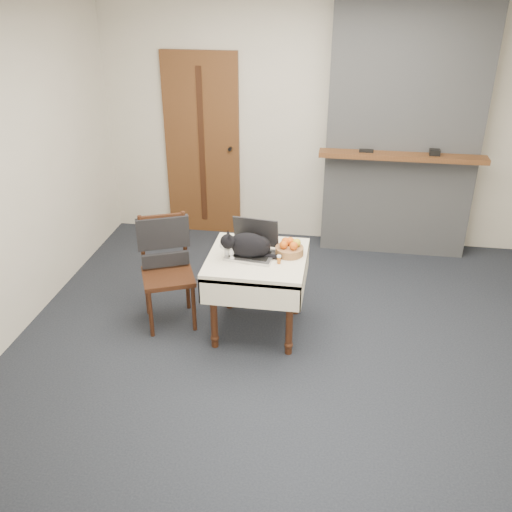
{
  "coord_description": "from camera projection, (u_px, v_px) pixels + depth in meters",
  "views": [
    {
      "loc": [
        0.34,
        -3.94,
        2.77
      ],
      "look_at": [
        -0.29,
        0.01,
        0.72
      ],
      "focal_mm": 40.0,
      "sensor_mm": 36.0,
      "label": 1
    }
  ],
  "objects": [
    {
      "name": "fruit_basket",
      "position": [
        290.0,
        248.0,
        4.55
      ],
      "size": [
        0.23,
        0.23,
        0.13
      ],
      "color": "olive",
      "rests_on": "side_table"
    },
    {
      "name": "desk_clutter",
      "position": [
        283.0,
        253.0,
        4.58
      ],
      "size": [
        0.13,
        0.07,
        0.01
      ],
      "primitive_type": "cube",
      "rotation": [
        0.0,
        0.0,
        0.46
      ],
      "color": "black",
      "rests_on": "side_table"
    },
    {
      "name": "cream_jar",
      "position": [
        228.0,
        252.0,
        4.52
      ],
      "size": [
        0.06,
        0.06,
        0.07
      ],
      "primitive_type": "cylinder",
      "color": "silver",
      "rests_on": "side_table"
    },
    {
      "name": "cat",
      "position": [
        249.0,
        246.0,
        4.48
      ],
      "size": [
        0.49,
        0.29,
        0.23
      ],
      "rotation": [
        0.0,
        0.0,
        0.35
      ],
      "color": "black",
      "rests_on": "side_table"
    },
    {
      "name": "pill_bottle",
      "position": [
        279.0,
        259.0,
        4.41
      ],
      "size": [
        0.03,
        0.03,
        0.07
      ],
      "color": "#A35214",
      "rests_on": "side_table"
    },
    {
      "name": "laptop",
      "position": [
        253.0,
        246.0,
        4.55
      ],
      "size": [
        0.41,
        0.36,
        0.28
      ],
      "rotation": [
        0.0,
        0.0,
        -0.13
      ],
      "color": "#B7B7BC",
      "rests_on": "side_table"
    },
    {
      "name": "door",
      "position": [
        202.0,
        146.0,
        6.22
      ],
      "size": [
        0.82,
        0.1,
        2.0
      ],
      "color": "brown",
      "rests_on": "ground"
    },
    {
      "name": "room_shell",
      "position": [
        303.0,
        112.0,
        4.38
      ],
      "size": [
        4.52,
        4.01,
        2.61
      ],
      "color": "beige",
      "rests_on": "ground"
    },
    {
      "name": "side_table",
      "position": [
        257.0,
        268.0,
        4.6
      ],
      "size": [
        0.78,
        0.78,
        0.7
      ],
      "color": "#351C0E",
      "rests_on": "ground"
    },
    {
      "name": "chimney",
      "position": [
        403.0,
        130.0,
        5.68
      ],
      "size": [
        1.62,
        0.48,
        2.6
      ],
      "color": "gray",
      "rests_on": "ground"
    },
    {
      "name": "chair",
      "position": [
        165.0,
        255.0,
        4.78
      ],
      "size": [
        0.55,
        0.55,
        0.94
      ],
      "rotation": [
        0.0,
        0.0,
        0.41
      ],
      "color": "#351C0E",
      "rests_on": "ground"
    },
    {
      "name": "ground",
      "position": [
        290.0,
        335.0,
        4.78
      ],
      "size": [
        4.5,
        4.5,
        0.0
      ],
      "primitive_type": "plane",
      "color": "black",
      "rests_on": "ground"
    }
  ]
}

